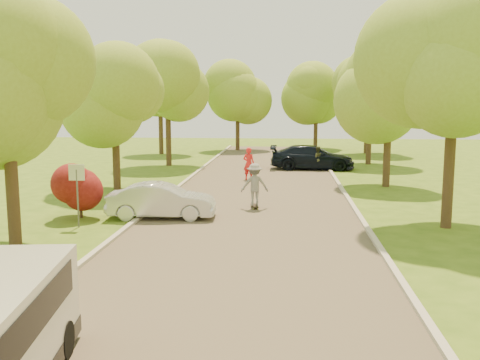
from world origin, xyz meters
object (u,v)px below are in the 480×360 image
(silver_sedan, at_px, (162,201))
(person_olive, at_px, (317,159))
(dark_sedan, at_px, (312,157))
(skateboarder, at_px, (255,185))
(street_sign, at_px, (77,182))
(longboard, at_px, (255,206))
(person_striped, at_px, (249,164))

(silver_sedan, distance_m, person_olive, 15.77)
(dark_sedan, distance_m, person_olive, 0.80)
(person_olive, bearing_deg, dark_sedan, -79.83)
(dark_sedan, distance_m, skateboarder, 13.27)
(street_sign, distance_m, silver_sedan, 3.16)
(street_sign, bearing_deg, skateboarder, 33.06)
(longboard, bearing_deg, silver_sedan, 22.90)
(dark_sedan, height_order, longboard, dark_sedan)
(person_olive, bearing_deg, longboard, 64.41)
(silver_sedan, xyz_separation_m, skateboarder, (3.32, 2.16, 0.32))
(longboard, height_order, person_olive, person_olive)
(street_sign, bearing_deg, silver_sedan, 33.13)
(longboard, height_order, person_striped, person_striped)
(silver_sedan, bearing_deg, longboard, -60.41)
(street_sign, bearing_deg, person_olive, 60.49)
(silver_sedan, bearing_deg, person_striped, -17.60)
(dark_sedan, relative_size, longboard, 5.84)
(longboard, height_order, skateboarder, skateboarder)
(dark_sedan, xyz_separation_m, skateboarder, (-2.92, -12.94, 0.20))
(silver_sedan, xyz_separation_m, person_striped, (2.54, 10.05, 0.25))
(street_sign, xyz_separation_m, person_olive, (9.06, 16.00, -0.80))
(street_sign, height_order, skateboarder, street_sign)
(dark_sedan, bearing_deg, street_sign, 153.17)
(silver_sedan, relative_size, longboard, 4.35)
(street_sign, xyz_separation_m, skateboarder, (5.85, 3.81, -0.59))
(person_striped, bearing_deg, silver_sedan, 95.36)
(skateboarder, height_order, person_striped, skateboarder)
(silver_sedan, bearing_deg, dark_sedan, -25.88)
(silver_sedan, distance_m, skateboarder, 3.97)
(dark_sedan, bearing_deg, skateboarder, 168.09)
(silver_sedan, bearing_deg, skateboarder, -60.41)
(silver_sedan, bearing_deg, street_sign, 119.72)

